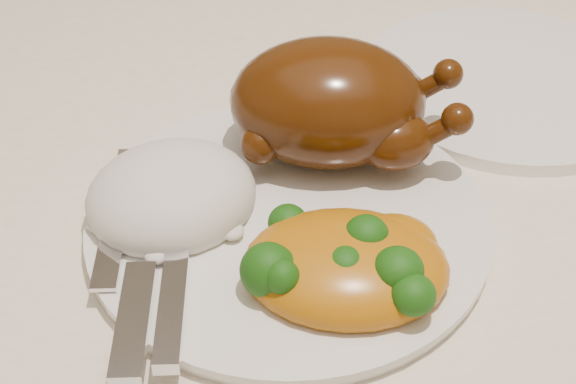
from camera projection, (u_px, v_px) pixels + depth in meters
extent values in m
cube|color=brown|center=(355.00, 172.00, 0.61)|extent=(1.60, 0.90, 0.04)
cube|color=white|center=(357.00, 147.00, 0.59)|extent=(1.72, 1.02, 0.01)
cylinder|color=white|center=(288.00, 222.00, 0.51)|extent=(0.26, 0.26, 0.01)
cylinder|color=white|center=(507.00, 81.00, 0.64)|extent=(0.29, 0.29, 0.01)
ellipsoid|color=#4B2108|center=(327.00, 102.00, 0.54)|extent=(0.16, 0.14, 0.08)
ellipsoid|color=#4B2108|center=(316.00, 84.00, 0.52)|extent=(0.07, 0.06, 0.03)
ellipsoid|color=#4B2108|center=(397.00, 142.00, 0.52)|extent=(0.05, 0.04, 0.04)
sphere|color=#4B2108|center=(457.00, 119.00, 0.51)|extent=(0.02, 0.02, 0.02)
ellipsoid|color=#4B2108|center=(392.00, 96.00, 0.56)|extent=(0.05, 0.04, 0.04)
sphere|color=#4B2108|center=(448.00, 74.00, 0.55)|extent=(0.02, 0.02, 0.02)
sphere|color=#4B2108|center=(261.00, 144.00, 0.52)|extent=(0.03, 0.03, 0.03)
sphere|color=#4B2108|center=(266.00, 93.00, 0.57)|extent=(0.03, 0.03, 0.03)
ellipsoid|color=white|center=(172.00, 197.00, 0.51)|extent=(0.13, 0.12, 0.06)
ellipsoid|color=#BA680B|center=(346.00, 267.00, 0.46)|extent=(0.14, 0.13, 0.04)
ellipsoid|color=#BA680B|center=(392.00, 246.00, 0.48)|extent=(0.05, 0.05, 0.03)
ellipsoid|color=#113E0A|center=(347.00, 251.00, 0.46)|extent=(0.02, 0.02, 0.02)
ellipsoid|color=#113E0A|center=(282.00, 277.00, 0.44)|extent=(0.02, 0.02, 0.02)
ellipsoid|color=#113E0A|center=(366.00, 236.00, 0.46)|extent=(0.03, 0.03, 0.02)
ellipsoid|color=#113E0A|center=(268.00, 270.00, 0.45)|extent=(0.03, 0.03, 0.03)
ellipsoid|color=#113E0A|center=(273.00, 272.00, 0.45)|extent=(0.03, 0.03, 0.03)
ellipsoid|color=#113E0A|center=(288.00, 223.00, 0.49)|extent=(0.02, 0.02, 0.02)
ellipsoid|color=#113E0A|center=(345.00, 265.00, 0.45)|extent=(0.02, 0.02, 0.02)
ellipsoid|color=#113E0A|center=(398.00, 270.00, 0.44)|extent=(0.03, 0.03, 0.03)
ellipsoid|color=#113E0A|center=(413.00, 295.00, 0.43)|extent=(0.03, 0.03, 0.02)
cube|color=silver|center=(118.00, 214.00, 0.51)|extent=(0.04, 0.13, 0.00)
cube|color=silver|center=(134.00, 321.00, 0.44)|extent=(0.04, 0.08, 0.01)
cube|color=silver|center=(172.00, 306.00, 0.44)|extent=(0.03, 0.09, 0.01)
cube|color=silver|center=(152.00, 207.00, 0.51)|extent=(0.03, 0.09, 0.00)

